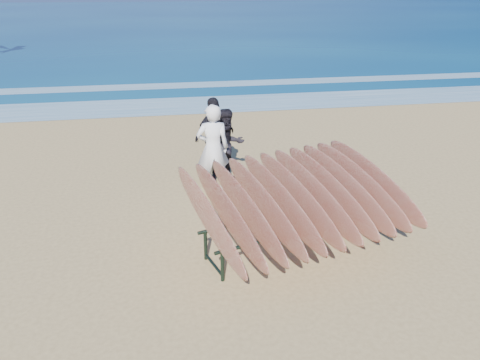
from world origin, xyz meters
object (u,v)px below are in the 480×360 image
(surfboard_rack, at_px, (298,198))
(person_white, at_px, (213,148))
(person_dark_a, at_px, (228,146))
(person_dark_b, at_px, (215,135))

(surfboard_rack, bearing_deg, person_white, 95.82)
(person_dark_a, bearing_deg, person_dark_b, 86.81)
(surfboard_rack, xyz_separation_m, person_dark_a, (-0.69, 3.01, -0.10))
(surfboard_rack, distance_m, person_white, 2.80)
(person_dark_a, xyz_separation_m, person_dark_b, (-0.20, 0.63, 0.06))
(person_dark_a, bearing_deg, surfboard_rack, -98.24)
(person_white, bearing_deg, person_dark_b, -98.13)
(person_white, xyz_separation_m, person_dark_a, (0.37, 0.42, -0.11))
(person_white, bearing_deg, person_dark_a, -130.34)
(surfboard_rack, relative_size, person_dark_a, 2.33)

